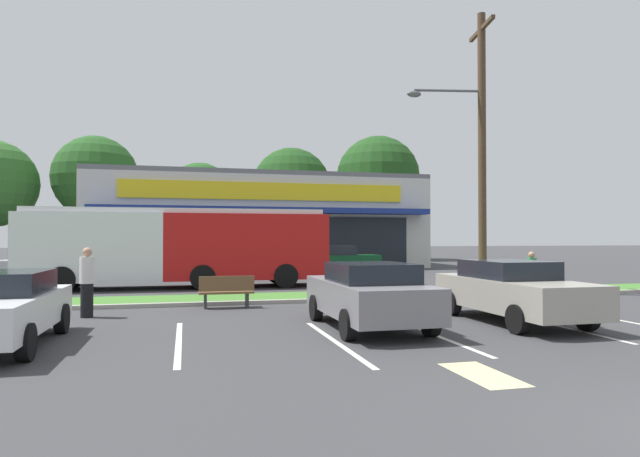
{
  "coord_description": "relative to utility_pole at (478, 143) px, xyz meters",
  "views": [
    {
      "loc": [
        -5.55,
        -4.1,
        2.07
      ],
      "look_at": [
        -0.01,
        18.1,
        2.46
      ],
      "focal_mm": 30.47,
      "sensor_mm": 36.0,
      "label": 1
    }
  ],
  "objects": [
    {
      "name": "bus_stop_bench",
      "position": [
        -9.57,
        -2.21,
        -5.14
      ],
      "size": [
        1.6,
        0.45,
        0.95
      ],
      "rotation": [
        0.0,
        0.0,
        3.14
      ],
      "color": "brown",
      "rests_on": "ground_plane"
    },
    {
      "name": "car_3",
      "position": [
        -2.96,
        -6.6,
        -4.86
      ],
      "size": [
        1.96,
        4.73,
        1.5
      ],
      "rotation": [
        0.0,
        0.0,
        -1.57
      ],
      "color": "#9E998C",
      "rests_on": "ground_plane"
    },
    {
      "name": "car_1",
      "position": [
        -11.97,
        11.67,
        -4.91
      ],
      "size": [
        4.33,
        1.95,
        1.43
      ],
      "color": "#9E998C",
      "rests_on": "ground_plane"
    },
    {
      "name": "parking_stripe_1",
      "position": [
        -7.85,
        -7.95,
        -5.64
      ],
      "size": [
        0.12,
        4.8,
        0.01
      ],
      "primitive_type": "cube",
      "color": "silver",
      "rests_on": "ground_plane"
    },
    {
      "name": "storefront_building",
      "position": [
        -5.69,
        22.63,
        -2.43
      ],
      "size": [
        22.51,
        15.15,
        6.43
      ],
      "color": "beige",
      "rests_on": "ground_plane"
    },
    {
      "name": "tree_mid_left",
      "position": [
        -9.55,
        28.62,
        -0.04
      ],
      "size": [
        5.63,
        5.63,
        8.44
      ],
      "color": "#473323",
      "rests_on": "ground_plane"
    },
    {
      "name": "parking_stripe_3",
      "position": [
        -2.26,
        -7.26,
        -5.64
      ],
      "size": [
        0.12,
        4.8,
        0.01
      ],
      "primitive_type": "cube",
      "color": "silver",
      "rests_on": "ground_plane"
    },
    {
      "name": "parking_stripe_2",
      "position": [
        -5.6,
        -7.68,
        -5.64
      ],
      "size": [
        0.12,
        4.8,
        0.01
      ],
      "primitive_type": "cube",
      "color": "silver",
      "rests_on": "ground_plane"
    },
    {
      "name": "city_bus",
      "position": [
        -10.97,
        4.83,
        -3.88
      ],
      "size": [
        12.23,
        2.81,
        3.25
      ],
      "rotation": [
        0.0,
        0.0,
        3.13
      ],
      "color": "#B71414",
      "rests_on": "ground_plane"
    },
    {
      "name": "parking_stripe_0",
      "position": [
        -10.88,
        -7.2,
        -5.64
      ],
      "size": [
        0.12,
        4.8,
        0.01
      ],
      "primitive_type": "cube",
      "color": "silver",
      "rests_on": "ground_plane"
    },
    {
      "name": "tree_mid_right",
      "position": [
        7.08,
        30.33,
        2.16
      ],
      "size": [
        7.9,
        7.9,
        11.77
      ],
      "color": "#473323",
      "rests_on": "ground_plane"
    },
    {
      "name": "tree_mid",
      "position": [
        -1.14,
        31.21,
        1.15
      ],
      "size": [
        7.29,
        7.29,
        10.45
      ],
      "color": "#473323",
      "rests_on": "ground_plane"
    },
    {
      "name": "lot_arrow",
      "position": [
        -6.39,
        -10.99,
        -5.64
      ],
      "size": [
        0.7,
        1.6,
        0.01
      ],
      "primitive_type": "cube",
      "color": "beige",
      "rests_on": "ground_plane"
    },
    {
      "name": "car_2",
      "position": [
        -2.12,
        11.76,
        -4.83
      ],
      "size": [
        4.49,
        1.95,
        1.63
      ],
      "color": "#0C3F1E",
      "rests_on": "ground_plane"
    },
    {
      "name": "tree_left",
      "position": [
        -18.44,
        32.72,
        1.74
      ],
      "size": [
        7.32,
        7.32,
        11.06
      ],
      "color": "#473323",
      "rests_on": "ground_plane"
    },
    {
      "name": "pedestrian_near_bench",
      "position": [
        -13.23,
        -3.22,
        -4.73
      ],
      "size": [
        0.37,
        0.37,
        1.82
      ],
      "rotation": [
        0.0,
        0.0,
        1.83
      ],
      "color": "black",
      "rests_on": "ground_plane"
    },
    {
      "name": "utility_pole",
      "position": [
        0.0,
        0.0,
        0.0
      ],
      "size": [
        3.12,
        2.38,
        10.59
      ],
      "color": "#4C3826",
      "rests_on": "ground_plane"
    },
    {
      "name": "car_5",
      "position": [
        -6.67,
        -6.58,
        -4.87
      ],
      "size": [
        2.02,
        4.43,
        1.5
      ],
      "rotation": [
        0.0,
        0.0,
        1.57
      ],
      "color": "slate",
      "rests_on": "ground_plane"
    },
    {
      "name": "pedestrian_by_pole",
      "position": [
        0.53,
        -2.44,
        -4.84
      ],
      "size": [
        0.32,
        0.32,
        1.61
      ],
      "rotation": [
        0.0,
        0.0,
        5.34
      ],
      "color": "black",
      "rests_on": "ground_plane"
    },
    {
      "name": "grass_median",
      "position": [
        -5.21,
        -0.28,
        -5.59
      ],
      "size": [
        56.0,
        2.2,
        0.12
      ],
      "primitive_type": "cube",
      "color": "#427A2D",
      "rests_on": "ground_plane"
    },
    {
      "name": "curb_lip",
      "position": [
        -5.21,
        -1.5,
        -5.59
      ],
      "size": [
        56.0,
        0.24,
        0.12
      ],
      "primitive_type": "cube",
      "color": "#99968C",
      "rests_on": "ground_plane"
    }
  ]
}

